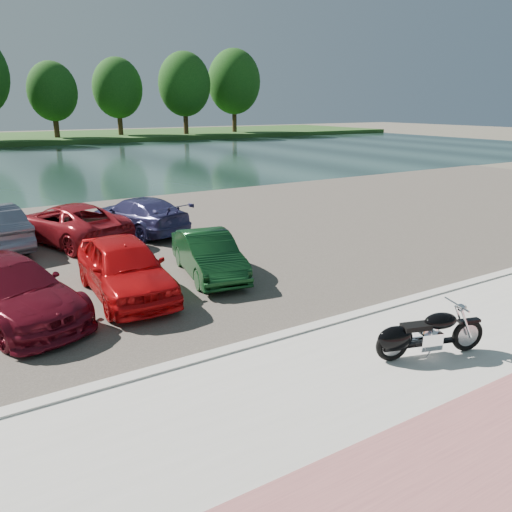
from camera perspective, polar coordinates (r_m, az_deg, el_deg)
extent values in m
plane|color=#595447|center=(10.32, 15.80, -11.69)|extent=(200.00, 200.00, 0.00)
cube|color=beige|center=(9.74, 20.20, -13.60)|extent=(60.00, 6.00, 0.10)
cube|color=beige|center=(11.56, 8.58, -7.58)|extent=(60.00, 0.30, 0.14)
cube|color=#423D35|center=(18.95, -9.04, 2.02)|extent=(60.00, 18.00, 0.04)
cube|color=#1A302B|center=(46.75, -23.09, 9.69)|extent=(120.00, 40.00, 0.00)
cube|color=#1D4217|center=(78.42, -26.91, 11.86)|extent=(120.00, 24.00, 0.60)
cylinder|color=#342313|center=(73.15, -21.93, 14.23)|extent=(0.70, 0.70, 4.50)
ellipsoid|color=#123C10|center=(73.15, -22.25, 17.03)|extent=(6.30, 6.30, 7.56)
cylinder|color=#342313|center=(76.60, -15.31, 15.06)|extent=(0.70, 0.70, 4.95)
ellipsoid|color=#123C10|center=(76.61, -15.55, 18.02)|extent=(6.93, 6.93, 8.32)
cylinder|color=#342313|center=(77.06, -8.05, 15.65)|extent=(0.70, 0.70, 5.40)
ellipsoid|color=#123C10|center=(77.09, -8.19, 18.86)|extent=(7.56, 7.56, 9.07)
cylinder|color=#342313|center=(82.30, -2.49, 16.03)|extent=(0.70, 0.70, 5.85)
ellipsoid|color=#123C10|center=(82.36, -2.53, 19.28)|extent=(8.19, 8.19, 9.83)
torus|color=black|center=(10.88, 22.99, -8.32)|extent=(0.69, 0.31, 0.68)
torus|color=black|center=(10.01, 15.30, -9.73)|extent=(0.69, 0.31, 0.68)
cylinder|color=#B2B2B7|center=(10.88, 22.99, -8.32)|extent=(0.46, 0.19, 0.46)
cylinder|color=#B2B2B7|center=(10.01, 15.30, -9.73)|extent=(0.46, 0.19, 0.46)
cylinder|color=silver|center=(10.60, 22.89, -7.15)|extent=(0.33, 0.14, 0.63)
cylinder|color=silver|center=(10.75, 22.26, -6.75)|extent=(0.33, 0.14, 0.63)
cylinder|color=silver|center=(10.42, 21.97, -5.16)|extent=(0.25, 0.73, 0.04)
sphere|color=silver|center=(10.51, 22.36, -5.50)|extent=(0.20, 0.20, 0.16)
sphere|color=silver|center=(10.55, 22.67, -5.45)|extent=(0.14, 0.14, 0.11)
cube|color=black|center=(10.75, 23.18, -6.82)|extent=(0.47, 0.27, 0.06)
cube|color=black|center=(10.45, 19.28, -9.31)|extent=(1.18, 0.45, 0.08)
cube|color=silver|center=(10.39, 19.09, -9.01)|extent=(0.52, 0.44, 0.34)
cylinder|color=silver|center=(10.36, 19.66, -7.92)|extent=(0.29, 0.24, 0.27)
cylinder|color=silver|center=(10.25, 18.72, -8.09)|extent=(0.29, 0.24, 0.27)
ellipsoid|color=black|center=(10.36, 20.36, -6.96)|extent=(0.76, 0.54, 0.32)
cube|color=black|center=(10.11, 17.82, -7.69)|extent=(0.61, 0.43, 0.10)
ellipsoid|color=black|center=(9.98, 15.61, -9.07)|extent=(0.79, 0.53, 0.50)
cube|color=black|center=(9.99, 15.33, -9.48)|extent=(0.44, 0.29, 0.30)
cylinder|color=silver|center=(10.41, 17.13, -9.55)|extent=(1.08, 0.41, 0.09)
cylinder|color=silver|center=(10.38, 17.17, -9.15)|extent=(1.08, 0.41, 0.09)
cylinder|color=#B2B2B7|center=(10.30, 19.04, -10.60)|extent=(0.06, 0.14, 0.22)
imported|color=#5E0D1B|center=(12.78, -26.43, -3.55)|extent=(3.45, 5.25, 1.41)
imported|color=red|center=(13.32, -14.80, -1.25)|extent=(1.92, 4.52, 1.52)
imported|color=#0F3818|center=(14.47, -5.45, 0.17)|extent=(1.97, 4.01, 1.27)
imported|color=maroon|center=(19.21, -20.58, 3.57)|extent=(3.94, 5.56, 1.41)
imported|color=navy|center=(19.89, -13.29, 4.58)|extent=(3.21, 5.10, 1.38)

